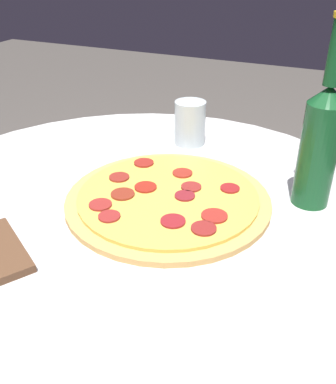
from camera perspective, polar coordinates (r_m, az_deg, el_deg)
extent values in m
cylinder|color=silver|center=(0.97, -3.47, -19.91)|extent=(0.10, 0.10, 0.65)
cylinder|color=silver|center=(0.74, -4.27, -2.70)|extent=(0.92, 0.92, 0.02)
cylinder|color=tan|center=(0.74, 0.00, -1.01)|extent=(0.35, 0.35, 0.01)
cylinder|color=#E0BC4C|center=(0.73, 0.00, -0.47)|extent=(0.31, 0.31, 0.01)
cylinder|color=maroon|center=(0.68, -7.83, -3.23)|extent=(0.04, 0.04, 0.00)
cylinder|color=maroon|center=(0.79, -6.52, 1.98)|extent=(0.04, 0.04, 0.00)
cylinder|color=maroon|center=(0.75, 3.11, 0.69)|extent=(0.04, 0.04, 0.00)
cylinder|color=maroon|center=(0.66, 0.67, -3.90)|extent=(0.04, 0.04, 0.00)
cylinder|color=maroon|center=(0.68, 6.20, -3.19)|extent=(0.04, 0.04, 0.00)
cylinder|color=maroon|center=(0.72, 2.26, -0.50)|extent=(0.03, 0.03, 0.00)
cylinder|color=maroon|center=(0.80, 1.94, 2.54)|extent=(0.04, 0.04, 0.00)
cylinder|color=maroon|center=(0.75, 8.25, 0.50)|extent=(0.03, 0.03, 0.00)
cylinder|color=maroon|center=(0.73, -6.02, -0.24)|extent=(0.04, 0.04, 0.00)
cylinder|color=maroon|center=(0.65, 4.78, -4.86)|extent=(0.04, 0.04, 0.00)
cylinder|color=maroon|center=(0.75, -2.68, 0.59)|extent=(0.04, 0.04, 0.00)
cylinder|color=maroon|center=(0.71, -9.01, -1.67)|extent=(0.04, 0.04, 0.00)
cylinder|color=maroon|center=(0.84, -3.25, 3.91)|extent=(0.04, 0.04, 0.00)
cylinder|color=#144C23|center=(0.74, 19.30, 4.59)|extent=(0.06, 0.06, 0.18)
cone|color=#144C23|center=(0.71, 20.71, 12.05)|extent=(0.06, 0.06, 0.03)
cylinder|color=silver|center=(0.95, 2.94, 9.19)|extent=(0.07, 0.07, 0.10)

